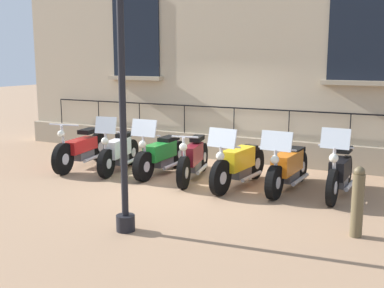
{
  "coord_description": "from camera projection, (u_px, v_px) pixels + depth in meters",
  "views": [
    {
      "loc": [
        8.81,
        4.29,
        2.54
      ],
      "look_at": [
        0.25,
        0.0,
        0.8
      ],
      "focal_mm": 44.52,
      "sensor_mm": 36.0,
      "label": 1
    }
  ],
  "objects": [
    {
      "name": "ground_plane",
      "position": [
        197.0,
        179.0,
        10.09
      ],
      "size": [
        60.0,
        60.0,
        0.0
      ],
      "primitive_type": "plane",
      "color": "#9E7A5B"
    },
    {
      "name": "building_facade",
      "position": [
        242.0,
        3.0,
        11.58
      ],
      "size": [
        0.82,
        13.14,
        7.9
      ],
      "color": "tan",
      "rests_on": "ground_plane"
    },
    {
      "name": "motorcycle_red",
      "position": [
        82.0,
        149.0,
        11.12
      ],
      "size": [
        2.24,
        0.73,
        1.11
      ],
      "color": "black",
      "rests_on": "ground_plane"
    },
    {
      "name": "motorcycle_white",
      "position": [
        119.0,
        152.0,
        10.73
      ],
      "size": [
        1.92,
        0.61,
        1.31
      ],
      "color": "black",
      "rests_on": "ground_plane"
    },
    {
      "name": "motorcycle_green",
      "position": [
        161.0,
        155.0,
        10.48
      ],
      "size": [
        2.1,
        0.7,
        1.29
      ],
      "color": "black",
      "rests_on": "ground_plane"
    },
    {
      "name": "motorcycle_maroon",
      "position": [
        193.0,
        159.0,
        10.01
      ],
      "size": [
        2.16,
        0.68,
        1.03
      ],
      "color": "black",
      "rests_on": "ground_plane"
    },
    {
      "name": "motorcycle_yellow",
      "position": [
        239.0,
        164.0,
        9.42
      ],
      "size": [
        2.16,
        0.7,
        1.26
      ],
      "color": "black",
      "rests_on": "ground_plane"
    },
    {
      "name": "motorcycle_orange",
      "position": [
        288.0,
        168.0,
        9.2
      ],
      "size": [
        2.12,
        0.71,
        1.25
      ],
      "color": "black",
      "rests_on": "ground_plane"
    },
    {
      "name": "motorcycle_black",
      "position": [
        340.0,
        173.0,
        8.74
      ],
      "size": [
        1.95,
        0.6,
        1.36
      ],
      "color": "black",
      "rests_on": "ground_plane"
    },
    {
      "name": "lamppost",
      "position": [
        120.0,
        23.0,
        6.55
      ],
      "size": [
        0.36,
        1.06,
        3.91
      ],
      "color": "black",
      "rests_on": "ground_plane"
    },
    {
      "name": "bollard",
      "position": [
        358.0,
        202.0,
        6.77
      ],
      "size": [
        0.17,
        0.17,
        1.03
      ],
      "color": "brown",
      "rests_on": "ground_plane"
    }
  ]
}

